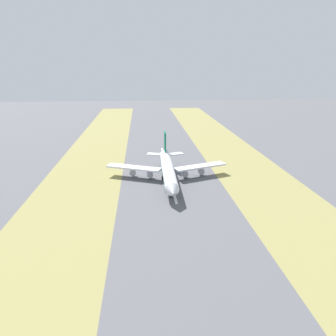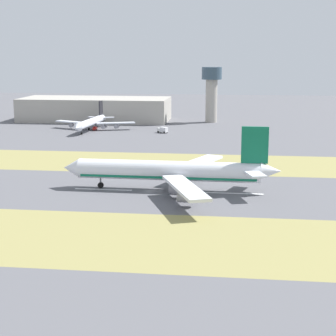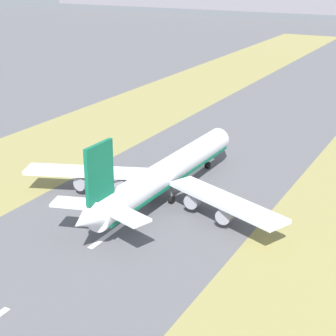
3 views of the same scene
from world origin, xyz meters
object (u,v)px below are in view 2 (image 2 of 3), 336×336
Objects in this scene: control_tower at (212,88)px; service_truck at (163,130)px; terminal_building at (95,109)px; airplane_main_jet at (174,171)px; apron_car at (95,128)px; airplane_parked_apron at (92,122)px.

control_tower reaches higher than service_truck.
terminal_building is at bearing 44.87° from service_truck.
terminal_building is (172.60, 68.43, 1.00)m from airplane_main_jet.
service_truck reaches higher than apron_car.
airplane_parked_apron is at bearing -168.47° from terminal_building.
apron_car is at bearing -76.00° from airplane_parked_apron.
service_truck is 38.39m from apron_car.
control_tower is 57.45m from service_truck.
apron_car is (-43.68, 61.11, -19.34)m from control_tower.
airplane_main_jet reaches higher than terminal_building.
terminal_building is 20.41× the size of apron_car.
terminal_building is 14.63× the size of service_truck.
airplane_parked_apron is at bearing 104.00° from apron_car.
airplane_main_jet reaches higher than apron_car.
control_tower is at bearing -54.91° from airplane_parked_apron.
airplane_main_jet is 185.67m from terminal_building.
control_tower reaches higher than airplane_main_jet.
airplane_main_jet is 10.84× the size of service_truck.
terminal_building is at bearing 21.63° from airplane_main_jet.
apron_car is at bearing 125.55° from control_tower.
terminal_building is 1.88× the size of airplane_parked_apron.
airplane_main_jet reaches higher than airplane_parked_apron.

